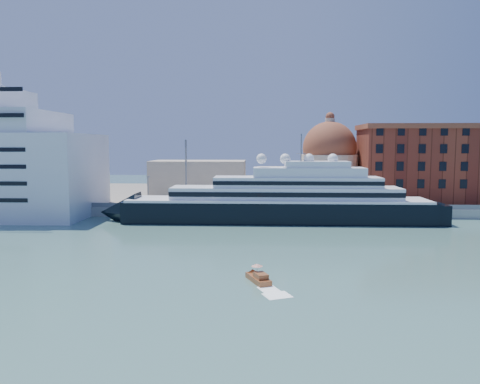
{
  "coord_description": "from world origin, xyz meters",
  "views": [
    {
      "loc": [
        0.45,
        -92.58,
        19.2
      ],
      "look_at": [
        -4.69,
        18.0,
        7.93
      ],
      "focal_mm": 35.0,
      "sensor_mm": 36.0,
      "label": 1
    }
  ],
  "objects": [
    {
      "name": "quay",
      "position": [
        0.0,
        34.0,
        1.25
      ],
      "size": [
        180.0,
        10.0,
        2.5
      ],
      "primitive_type": "cube",
      "color": "gray",
      "rests_on": "ground"
    },
    {
      "name": "superyacht",
      "position": [
        1.95,
        23.0,
        4.4
      ],
      "size": [
        85.35,
        11.83,
        25.51
      ],
      "color": "black",
      "rests_on": "ground"
    },
    {
      "name": "church",
      "position": [
        6.39,
        57.72,
        10.91
      ],
      "size": [
        66.0,
        18.0,
        25.5
      ],
      "color": "beige",
      "rests_on": "land"
    },
    {
      "name": "quay_fence",
      "position": [
        0.0,
        29.5,
        3.1
      ],
      "size": [
        180.0,
        0.1,
        1.2
      ],
      "primitive_type": "cube",
      "color": "slate",
      "rests_on": "quay"
    },
    {
      "name": "lamp_posts",
      "position": [
        -12.67,
        32.27,
        9.84
      ],
      "size": [
        120.8,
        2.4,
        18.0
      ],
      "color": "slate",
      "rests_on": "quay"
    },
    {
      "name": "land",
      "position": [
        0.0,
        75.0,
        1.0
      ],
      "size": [
        260.0,
        72.0,
        2.0
      ],
      "primitive_type": "cube",
      "color": "slate",
      "rests_on": "ground"
    },
    {
      "name": "warehouse",
      "position": [
        52.0,
        52.0,
        13.79
      ],
      "size": [
        43.0,
        19.0,
        23.25
      ],
      "color": "brown",
      "rests_on": "land"
    },
    {
      "name": "service_barge",
      "position": [
        -53.6,
        19.35,
        0.69
      ],
      "size": [
        11.27,
        6.19,
        2.41
      ],
      "rotation": [
        0.0,
        0.0,
        0.26
      ],
      "color": "white",
      "rests_on": "ground"
    },
    {
      "name": "ground",
      "position": [
        0.0,
        0.0,
        0.0
      ],
      "size": [
        400.0,
        400.0,
        0.0
      ],
      "primitive_type": "plane",
      "color": "#3D6A62",
      "rests_on": "ground"
    },
    {
      "name": "water_taxi",
      "position": [
        0.1,
        -28.66,
        0.63
      ],
      "size": [
        3.82,
        5.79,
        2.62
      ],
      "rotation": [
        0.0,
        0.0,
        0.4
      ],
      "color": "brown",
      "rests_on": "ground"
    }
  ]
}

